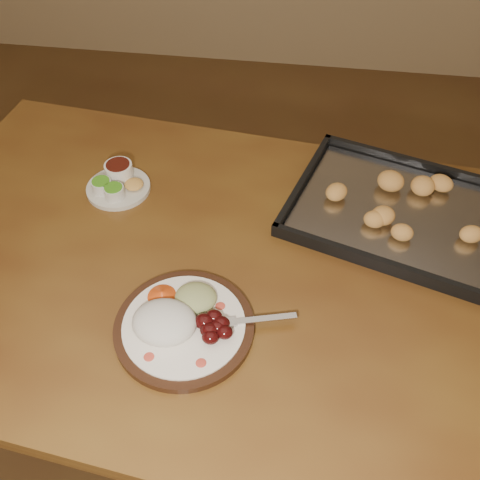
# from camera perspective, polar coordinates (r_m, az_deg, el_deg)

# --- Properties ---
(ground) EXTENTS (4.00, 4.00, 0.00)m
(ground) POSITION_cam_1_polar(r_m,az_deg,el_deg) (1.88, -8.10, -11.64)
(ground) COLOR brown
(ground) RESTS_ON ground
(dining_table) EXTENTS (1.59, 1.06, 0.75)m
(dining_table) POSITION_cam_1_polar(r_m,az_deg,el_deg) (1.18, -0.49, -5.69)
(dining_table) COLOR brown
(dining_table) RESTS_ON ground
(dinner_plate) EXTENTS (0.34, 0.26, 0.06)m
(dinner_plate) POSITION_cam_1_polar(r_m,az_deg,el_deg) (1.00, -6.26, -8.72)
(dinner_plate) COLOR black
(dinner_plate) RESTS_ON dining_table
(condiment_saucer) EXTENTS (0.15, 0.15, 0.05)m
(condiment_saucer) POSITION_cam_1_polar(r_m,az_deg,el_deg) (1.30, -12.98, 5.97)
(condiment_saucer) COLOR beige
(condiment_saucer) RESTS_ON dining_table
(baking_tray) EXTENTS (0.58, 0.49, 0.05)m
(baking_tray) POSITION_cam_1_polar(r_m,az_deg,el_deg) (1.25, 17.12, 2.88)
(baking_tray) COLOR black
(baking_tray) RESTS_ON dining_table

